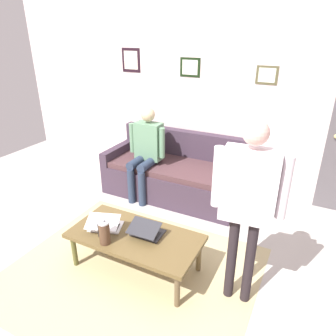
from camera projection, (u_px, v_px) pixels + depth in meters
ground_plane at (135, 262)px, 3.24m from camera, size 7.68×7.68×0.00m
area_rug at (131, 273)px, 3.09m from camera, size 2.37×2.01×0.01m
back_wall at (213, 96)px, 4.47m from camera, size 7.04×0.11×2.70m
couch at (175, 174)px, 4.48m from camera, size 1.94×0.86×0.88m
coffee_table at (135, 238)px, 3.02m from camera, size 1.29×0.63×0.40m
laptop_left at (105, 225)px, 3.09m from camera, size 0.40×0.37×0.15m
laptop_center at (146, 231)px, 2.99m from camera, size 0.31×0.30×0.15m
french_press at (104, 232)px, 2.85m from camera, size 0.13×0.11×0.26m
person_standing at (248, 195)px, 2.39m from camera, size 0.59×0.22×1.66m
person_seated at (146, 148)px, 4.26m from camera, size 0.55×0.51×1.28m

